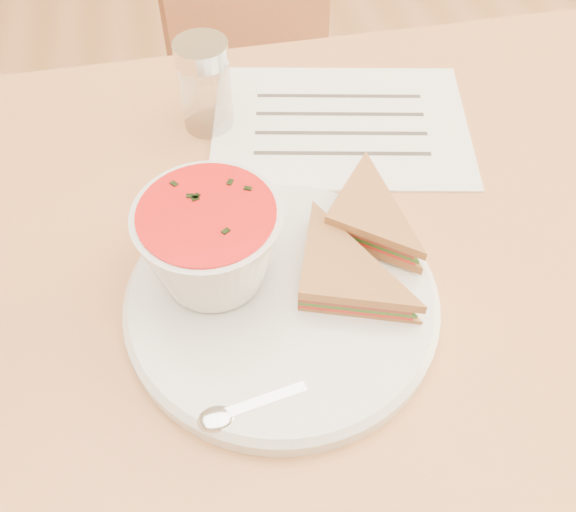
{
  "coord_description": "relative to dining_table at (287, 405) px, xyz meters",
  "views": [
    {
      "loc": [
        -0.08,
        -0.41,
        1.25
      ],
      "look_at": [
        -0.01,
        -0.06,
        0.8
      ],
      "focal_mm": 40.0,
      "sensor_mm": 36.0,
      "label": 1
    }
  ],
  "objects": [
    {
      "name": "paper_menu",
      "position": [
        0.1,
        0.17,
        0.38
      ],
      "size": [
        0.34,
        0.28,
        0.0
      ],
      "primitive_type": null,
      "rotation": [
        0.0,
        0.0,
        -0.21
      ],
      "color": "white",
      "rests_on": "dining_table"
    },
    {
      "name": "sandwich_half_b",
      "position": [
        0.03,
        -0.02,
        0.42
      ],
      "size": [
        0.14,
        0.14,
        0.03
      ],
      "primitive_type": null,
      "rotation": [
        0.0,
        0.0,
        -0.67
      ],
      "color": "#B1673E",
      "rests_on": "plate"
    },
    {
      "name": "plate",
      "position": [
        -0.02,
        -0.08,
        0.38
      ],
      "size": [
        0.31,
        0.31,
        0.02
      ],
      "primitive_type": null,
      "rotation": [
        0.0,
        0.0,
        -0.07
      ],
      "color": "silver",
      "rests_on": "dining_table"
    },
    {
      "name": "sandwich_half_a",
      "position": [
        -0.01,
        -0.1,
        0.41
      ],
      "size": [
        0.14,
        0.14,
        0.03
      ],
      "primitive_type": null,
      "rotation": [
        0.0,
        0.0,
        -0.34
      ],
      "color": "#B1673E",
      "rests_on": "plate"
    },
    {
      "name": "dining_table",
      "position": [
        0.0,
        0.0,
        0.0
      ],
      "size": [
        1.0,
        0.7,
        0.75
      ],
      "primitive_type": null,
      "color": "#9A642F",
      "rests_on": "floor"
    },
    {
      "name": "chair_far",
      "position": [
        0.13,
        0.56,
        0.02
      ],
      "size": [
        0.46,
        0.46,
        0.8
      ],
      "primitive_type": null,
      "rotation": [
        0.0,
        0.0,
        3.5
      ],
      "color": "brown",
      "rests_on": "floor"
    },
    {
      "name": "condiment_shaker",
      "position": [
        -0.05,
        0.2,
        0.43
      ],
      "size": [
        0.07,
        0.07,
        0.11
      ],
      "primitive_type": null,
      "rotation": [
        0.0,
        0.0,
        0.1
      ],
      "color": "silver",
      "rests_on": "dining_table"
    },
    {
      "name": "spoon",
      "position": [
        -0.05,
        -0.18,
        0.4
      ],
      "size": [
        0.16,
        0.06,
        0.01
      ],
      "primitive_type": null,
      "rotation": [
        0.0,
        0.0,
        0.18
      ],
      "color": "silver",
      "rests_on": "plate"
    },
    {
      "name": "floor",
      "position": [
        0.0,
        0.0,
        -0.38
      ],
      "size": [
        5.0,
        6.0,
        0.01
      ],
      "primitive_type": "cube",
      "color": "olive",
      "rests_on": "ground"
    },
    {
      "name": "soup_bowl",
      "position": [
        -0.08,
        -0.04,
        0.44
      ],
      "size": [
        0.14,
        0.14,
        0.09
      ],
      "primitive_type": null,
      "rotation": [
        0.0,
        0.0,
        0.08
      ],
      "color": "silver",
      "rests_on": "plate"
    }
  ]
}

